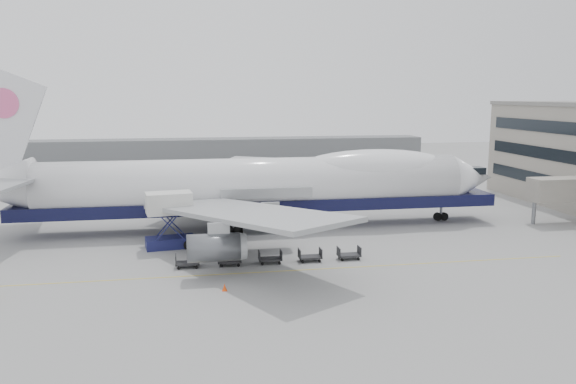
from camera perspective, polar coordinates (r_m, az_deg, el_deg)
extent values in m
plane|color=gray|center=(59.73, -2.01, -6.32)|extent=(260.00, 260.00, 0.00)
cube|color=gold|center=(54.05, -1.12, -8.06)|extent=(60.00, 0.15, 0.01)
cube|color=gray|center=(81.46, 26.19, 0.26)|extent=(9.00, 3.00, 3.00)
cylinder|color=slate|center=(79.70, 23.70, -1.94)|extent=(0.50, 0.50, 3.00)
cube|color=slate|center=(127.54, -10.85, 3.74)|extent=(110.00, 8.00, 7.00)
cylinder|color=white|center=(70.14, -3.38, 0.86)|extent=(52.00, 6.40, 6.40)
cube|color=black|center=(70.70, -2.56, -1.17)|extent=(60.00, 5.76, 1.50)
cone|color=white|center=(78.82, 18.06, 1.38)|extent=(6.00, 6.40, 6.40)
ellipsoid|color=white|center=(73.29, 8.82, 2.54)|extent=(20.67, 5.78, 4.56)
cube|color=white|center=(72.11, -27.14, 6.05)|extent=(10.52, 0.50, 13.56)
cylinder|color=#EF5C97|center=(71.89, -26.91, 8.05)|extent=(3.40, 0.30, 3.40)
cube|color=#9EA0A3|center=(55.97, -4.76, -2.07)|extent=(20.35, 26.74, 2.26)
cube|color=#9EA0A3|center=(84.05, -6.53, 1.89)|extent=(20.35, 26.74, 2.26)
cylinder|color=#595B60|center=(88.92, -8.61, 0.84)|extent=(4.80, 2.60, 2.60)
cylinder|color=#595B60|center=(80.40, -4.18, -0.02)|extent=(4.80, 2.60, 2.60)
cylinder|color=#595B60|center=(60.92, -2.28, -3.18)|extent=(4.80, 2.60, 2.60)
cylinder|color=#595B60|center=(51.72, -7.57, -5.62)|extent=(4.80, 2.60, 2.60)
cylinder|color=slate|center=(77.79, 15.28, -1.92)|extent=(0.36, 0.36, 2.50)
cylinder|color=black|center=(77.93, 15.26, -2.42)|extent=(1.10, 0.45, 1.10)
cylinder|color=slate|center=(67.78, -5.58, -3.32)|extent=(0.36, 0.36, 2.50)
cylinder|color=black|center=(67.94, -5.57, -3.89)|extent=(1.10, 0.45, 1.10)
cylinder|color=slate|center=(73.62, -5.94, -2.27)|extent=(0.36, 0.36, 2.50)
cylinder|color=black|center=(73.77, -5.93, -2.80)|extent=(1.10, 0.45, 1.10)
cube|color=navy|center=(63.45, -11.86, -5.02)|extent=(5.62, 3.32, 1.16)
cube|color=silver|center=(62.48, -12.00, -1.10)|extent=(5.23, 3.46, 2.33)
cube|color=navy|center=(61.79, -11.96, -3.30)|extent=(3.75, 0.69, 4.17)
cube|color=navy|center=(64.06, -11.89, -2.84)|extent=(3.75, 0.69, 4.17)
cube|color=slate|center=(64.14, -11.95, -0.81)|extent=(2.71, 1.64, 0.15)
cylinder|color=black|center=(62.55, -13.64, -5.40)|extent=(0.95, 0.37, 0.95)
cylinder|color=black|center=(64.60, -13.52, -4.91)|extent=(0.95, 0.37, 0.95)
cylinder|color=black|center=(62.40, -10.13, -5.31)|extent=(0.95, 0.37, 0.95)
cylinder|color=black|center=(64.45, -10.13, -4.82)|extent=(0.95, 0.37, 0.95)
cone|color=#EA420C|center=(49.16, -6.46, -9.59)|extent=(0.40, 0.40, 0.63)
cube|color=#EA420C|center=(49.26, -6.46, -9.91)|extent=(0.43, 0.43, 0.03)
cube|color=#2D2D30|center=(55.95, -10.18, -7.12)|extent=(2.30, 1.35, 0.18)
cube|color=#2D2D30|center=(55.85, -11.33, -6.75)|extent=(0.08, 1.35, 0.90)
cube|color=#2D2D30|center=(55.83, -9.05, -6.69)|extent=(0.08, 1.35, 0.90)
cylinder|color=black|center=(55.52, -11.05, -7.60)|extent=(0.30, 0.12, 0.30)
cylinder|color=black|center=(56.57, -11.03, -7.27)|extent=(0.30, 0.12, 0.30)
cylinder|color=black|center=(55.50, -9.28, -7.55)|extent=(0.30, 0.12, 0.30)
cylinder|color=black|center=(56.56, -9.30, -7.22)|extent=(0.30, 0.12, 0.30)
cube|color=#2D2D30|center=(56.05, -5.98, -6.98)|extent=(2.30, 1.35, 0.18)
cube|color=#2D2D30|center=(55.88, -7.12, -6.63)|extent=(0.08, 1.35, 0.90)
cube|color=#2D2D30|center=(56.01, -4.86, -6.55)|extent=(0.08, 1.35, 0.90)
cylinder|color=black|center=(55.57, -6.82, -7.47)|extent=(0.30, 0.12, 0.30)
cylinder|color=black|center=(56.62, -6.88, -7.14)|extent=(0.30, 0.12, 0.30)
cylinder|color=black|center=(55.67, -5.06, -7.40)|extent=(0.30, 0.12, 0.30)
cylinder|color=black|center=(56.72, -5.15, -7.08)|extent=(0.30, 0.12, 0.30)
cube|color=#2D2D30|center=(56.45, -1.83, -6.81)|extent=(2.30, 1.35, 0.18)
cube|color=#2D2D30|center=(56.20, -2.95, -6.47)|extent=(0.08, 1.35, 0.90)
cube|color=#2D2D30|center=(56.49, -0.72, -6.37)|extent=(0.08, 1.35, 0.90)
cylinder|color=black|center=(55.90, -2.61, -7.30)|extent=(0.30, 0.12, 0.30)
cylinder|color=black|center=(56.95, -2.76, -6.98)|extent=(0.30, 0.12, 0.30)
cylinder|color=black|center=(56.13, -0.88, -7.22)|extent=(0.30, 0.12, 0.30)
cylinder|color=black|center=(57.17, -1.05, -6.90)|extent=(0.30, 0.12, 0.30)
cube|color=#2D2D30|center=(57.13, 2.25, -6.61)|extent=(2.30, 1.35, 0.18)
cube|color=#2D2D30|center=(56.81, 1.16, -6.28)|extent=(0.08, 1.35, 0.90)
cube|color=#2D2D30|center=(57.26, 3.33, -6.16)|extent=(0.08, 1.35, 0.90)
cylinder|color=black|center=(56.54, 1.51, -7.10)|extent=(0.30, 0.12, 0.30)
cylinder|color=black|center=(57.57, 1.30, -6.78)|extent=(0.30, 0.12, 0.30)
cylinder|color=black|center=(56.88, 3.21, -7.00)|extent=(0.30, 0.12, 0.30)
cylinder|color=black|center=(57.91, 2.96, -6.70)|extent=(0.30, 0.12, 0.30)
cube|color=#2D2D30|center=(58.10, 6.20, -6.38)|extent=(2.30, 1.35, 0.18)
cube|color=#2D2D30|center=(57.70, 5.15, -6.06)|extent=(0.08, 1.35, 0.90)
cube|color=#2D2D30|center=(58.29, 7.25, -5.93)|extent=(0.08, 1.35, 0.90)
cylinder|color=black|center=(57.45, 5.53, -6.86)|extent=(0.30, 0.12, 0.30)
cylinder|color=black|center=(58.47, 5.24, -6.56)|extent=(0.30, 0.12, 0.30)
cylinder|color=black|center=(57.91, 7.16, -6.76)|extent=(0.30, 0.12, 0.30)
cylinder|color=black|center=(58.92, 6.85, -6.46)|extent=(0.30, 0.12, 0.30)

